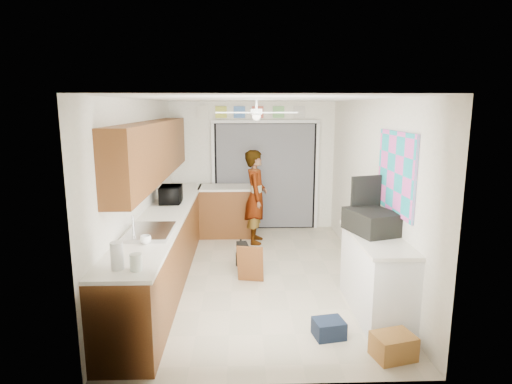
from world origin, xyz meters
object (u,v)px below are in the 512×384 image
object	(u,v)px
suitcase	(372,222)
cardboard_box	(393,346)
microwave	(171,194)
man	(256,197)
cup	(146,240)
navy_crate	(329,328)
paper_towel_roll	(117,256)
dog	(243,255)

from	to	relation	value
suitcase	cardboard_box	size ratio (longest dim) A/B	1.60
microwave	man	world-z (taller)	man
cardboard_box	microwave	bearing A→B (deg)	132.61
cup	man	bearing A→B (deg)	66.25
suitcase	navy_crate	xyz separation A→B (m)	(-0.62, -0.69, -0.98)
cardboard_box	man	bearing A→B (deg)	108.26
cardboard_box	navy_crate	xyz separation A→B (m)	(-0.55, 0.40, -0.03)
paper_towel_roll	man	world-z (taller)	man
cardboard_box	paper_towel_roll	bearing A→B (deg)	179.66
cardboard_box	suitcase	bearing A→B (deg)	86.34
cup	navy_crate	bearing A→B (deg)	-10.01
microwave	dog	size ratio (longest dim) A/B	0.87
cup	navy_crate	distance (m)	2.18
paper_towel_roll	cup	bearing A→B (deg)	82.70
paper_towel_roll	suitcase	xyz separation A→B (m)	(2.67, 1.08, 0.00)
man	dog	world-z (taller)	man
navy_crate	dog	distance (m)	2.17
microwave	cup	size ratio (longest dim) A/B	3.98
cup	paper_towel_roll	size ratio (longest dim) A/B	0.47
suitcase	cardboard_box	bearing A→B (deg)	-111.54
man	paper_towel_roll	bearing A→B (deg)	162.58
navy_crate	man	xyz separation A→B (m)	(-0.67, 3.28, 0.74)
paper_towel_roll	navy_crate	xyz separation A→B (m)	(2.05, 0.39, -0.97)
dog	paper_towel_roll	bearing A→B (deg)	-123.61
paper_towel_roll	man	xyz separation A→B (m)	(1.38, 3.67, -0.23)
suitcase	dog	bearing A→B (deg)	122.11
paper_towel_roll	suitcase	bearing A→B (deg)	22.01
microwave	cup	bearing A→B (deg)	178.81
microwave	suitcase	size ratio (longest dim) A/B	0.77
microwave	navy_crate	xyz separation A→B (m)	(2.01, -2.38, -0.98)
man	navy_crate	bearing A→B (deg)	-165.24
paper_towel_roll	suitcase	size ratio (longest dim) A/B	0.41
man	suitcase	bearing A→B (deg)	-150.32
paper_towel_roll	suitcase	distance (m)	2.88
cup	paper_towel_roll	bearing A→B (deg)	-97.30
cardboard_box	man	distance (m)	3.94
suitcase	dog	size ratio (longest dim) A/B	1.13
microwave	suitcase	bearing A→B (deg)	-125.36
dog	cup	bearing A→B (deg)	-130.63
paper_towel_roll	man	size ratio (longest dim) A/B	0.15
cup	suitcase	bearing A→B (deg)	7.67
paper_towel_roll	dog	xyz separation A→B (m)	(1.15, 2.36, -0.85)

